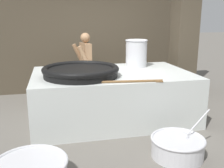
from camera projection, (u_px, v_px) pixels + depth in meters
The scene contains 9 objects.
ground_plane at pixel (112, 117), 5.43m from camera, with size 60.00×60.00×0.00m, color #666059.
back_wall at pixel (94, 31), 7.25m from camera, with size 6.38×0.24×3.30m, color #4C4233.
support_pillar at pixel (184, 32), 6.60m from camera, with size 0.54×0.54×3.30m, color #4C4233.
hearth_platform at pixel (112, 95), 5.32m from camera, with size 3.09×1.98×0.96m.
giant_wok_near at pixel (81, 71), 4.81m from camera, with size 1.41×1.41×0.19m.
stock_pot at pixel (136, 53), 5.75m from camera, with size 0.49×0.49×0.59m.
stirring_paddle at pixel (133, 81), 4.38m from camera, with size 1.14×0.19×0.04m.
cook at pixel (86, 65), 6.35m from camera, with size 0.44×0.65×1.67m.
prep_bowl_vegetables at pixel (178, 146), 3.86m from camera, with size 1.01×0.80×0.63m.
Camera 1 is at (-1.11, -4.98, 2.00)m, focal length 42.00 mm.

